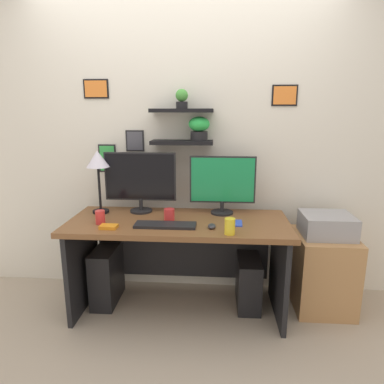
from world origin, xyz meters
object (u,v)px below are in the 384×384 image
at_px(cell_phone, 237,223).
at_px(water_cup, 230,226).
at_px(monitor_right, 222,183).
at_px(coffee_mug, 169,214).
at_px(monitor_left, 140,179).
at_px(computer_tower_right, 248,281).
at_px(desk, 179,244).
at_px(keyboard, 165,225).
at_px(drawer_cabinet, 322,271).
at_px(scissors_tray, 109,227).
at_px(computer_mouse, 212,226).
at_px(desk_lamp, 98,164).
at_px(printer, 327,225).
at_px(computer_tower_left, 107,275).
at_px(pen_cup, 100,217).

xyz_separation_m(cell_phone, water_cup, (-0.06, -0.22, 0.05)).
bearing_deg(monitor_right, coffee_mug, -151.90).
height_order(monitor_left, computer_tower_right, monitor_left).
height_order(desk, monitor_left, monitor_left).
height_order(keyboard, drawer_cabinet, keyboard).
xyz_separation_m(desk, scissors_tray, (-0.47, -0.27, 0.22)).
distance_m(drawer_cabinet, computer_tower_right, 0.60).
height_order(monitor_right, computer_tower_right, monitor_right).
height_order(coffee_mug, drawer_cabinet, coffee_mug).
relative_size(monitor_left, scissors_tray, 4.82).
bearing_deg(coffee_mug, computer_mouse, -26.22).
bearing_deg(desk_lamp, printer, -0.75).
height_order(monitor_left, cell_phone, monitor_left).
bearing_deg(monitor_left, keyboard, -54.76).
relative_size(computer_tower_left, computer_tower_right, 1.15).
xyz_separation_m(monitor_right, printer, (0.81, -0.08, -0.31)).
height_order(desk, coffee_mug, coffee_mug).
height_order(drawer_cabinet, computer_tower_left, drawer_cabinet).
relative_size(keyboard, pen_cup, 4.40).
xyz_separation_m(scissors_tray, drawer_cabinet, (1.62, 0.35, -0.46)).
bearing_deg(keyboard, computer_tower_right, 21.76).
bearing_deg(printer, desk_lamp, 179.25).
bearing_deg(computer_tower_left, printer, 1.73).
relative_size(monitor_right, pen_cup, 5.21).
height_order(water_cup, computer_tower_left, water_cup).
xyz_separation_m(computer_mouse, water_cup, (0.12, -0.11, 0.04)).
distance_m(computer_mouse, drawer_cabinet, 1.04).
bearing_deg(keyboard, scissors_tray, -169.88).
height_order(monitor_left, water_cup, monitor_left).
distance_m(printer, computer_tower_left, 1.82).
relative_size(computer_mouse, printer, 0.24).
bearing_deg(desk_lamp, cell_phone, -10.71).
bearing_deg(scissors_tray, monitor_left, 71.95).
height_order(scissors_tray, water_cup, water_cup).
bearing_deg(monitor_right, drawer_cabinet, -5.61).
distance_m(monitor_right, cell_phone, 0.38).
bearing_deg(computer_tower_right, monitor_left, 173.23).
height_order(monitor_right, keyboard, monitor_right).
height_order(desk_lamp, scissors_tray, desk_lamp).
relative_size(desk, printer, 4.38).
distance_m(computer_mouse, cell_phone, 0.22).
height_order(desk, monitor_right, monitor_right).
height_order(desk, pen_cup, pen_cup).
distance_m(coffee_mug, pen_cup, 0.51).
bearing_deg(keyboard, water_cup, -15.45).
bearing_deg(printer, computer_tower_right, -177.53).
relative_size(desk, monitor_left, 2.88).
height_order(monitor_right, drawer_cabinet, monitor_right).
distance_m(monitor_right, water_cup, 0.52).
xyz_separation_m(desk, monitor_left, (-0.33, 0.16, 0.48)).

